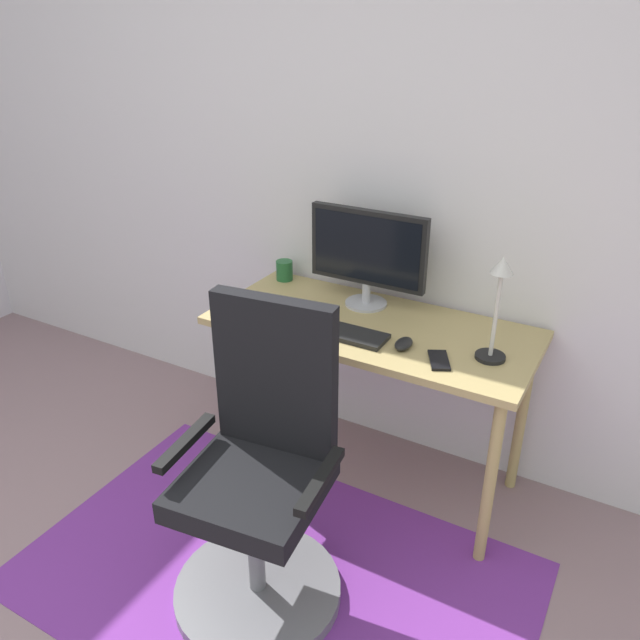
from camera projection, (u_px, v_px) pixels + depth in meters
wall_back at (339, 163)px, 2.74m from camera, size 6.00×0.10×2.60m
area_rug at (274, 575)px, 2.34m from camera, size 1.85×1.16×0.01m
desk at (371, 343)px, 2.58m from camera, size 1.31×0.60×0.76m
monitor at (368, 252)px, 2.60m from camera, size 0.51×0.18×0.42m
keyboard at (334, 330)px, 2.47m from camera, size 0.43×0.13×0.02m
computer_mouse at (404, 344)px, 2.35m from camera, size 0.06×0.10×0.03m
coffee_cup at (284, 270)px, 2.94m from camera, size 0.08×0.08×0.09m
cell_phone at (439, 360)px, 2.26m from camera, size 0.12×0.16×0.01m
desk_lamp at (498, 298)px, 2.18m from camera, size 0.11×0.11×0.39m
office_chair at (261, 496)px, 2.13m from camera, size 0.59×0.59×1.10m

